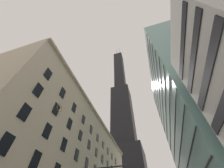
# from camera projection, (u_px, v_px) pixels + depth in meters

# --- Properties ---
(station_building) EXTENTS (18.38, 60.41, 28.05)m
(station_building) POSITION_uv_depth(u_px,v_px,m) (67.00, 168.00, 36.79)
(station_building) COLOR #BCAF93
(station_building) RESTS_ON ground
(dark_skyscraper) EXTENTS (28.28, 28.28, 225.84)m
(dark_skyscraper) POSITION_uv_depth(u_px,v_px,m) (124.00, 128.00, 120.49)
(dark_skyscraper) COLOR black
(dark_skyscraper) RESTS_ON ground
(glass_office_midrise) EXTENTS (18.02, 40.36, 53.12)m
(glass_office_midrise) POSITION_uv_depth(u_px,v_px,m) (197.00, 112.00, 40.60)
(glass_office_midrise) COLOR gray
(glass_office_midrise) RESTS_ON ground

